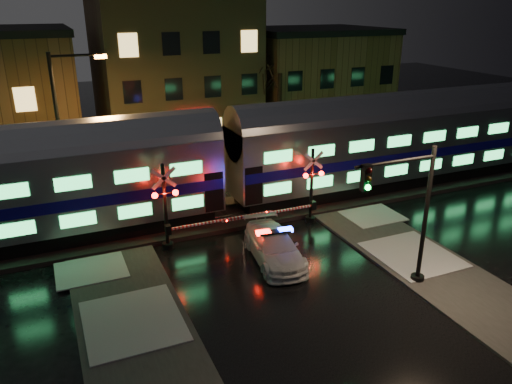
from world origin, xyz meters
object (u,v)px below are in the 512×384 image
crossing_signal_left (174,214)px  streetlight (65,124)px  crossing_signal_right (306,194)px  traffic_light (408,217)px  police_car (274,246)px

crossing_signal_left → streetlight: bearing=121.0°
crossing_signal_right → streetlight: bearing=149.0°
crossing_signal_right → crossing_signal_left: 7.14m
crossing_signal_left → streetlight: size_ratio=0.69×
traffic_light → streetlight: streetlight is taller
traffic_light → streetlight: size_ratio=0.68×
police_car → crossing_signal_left: size_ratio=0.83×
streetlight → traffic_light: bearing=-49.7°
police_car → streetlight: 13.24m
police_car → traffic_light: bearing=-39.7°
police_car → traffic_light: 6.22m
crossing_signal_right → crossing_signal_left: bearing=180.0°
crossing_signal_right → streetlight: 13.45m
crossing_signal_right → streetlight: (-11.16, 6.69, 3.38)m
traffic_light → police_car: bearing=119.0°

